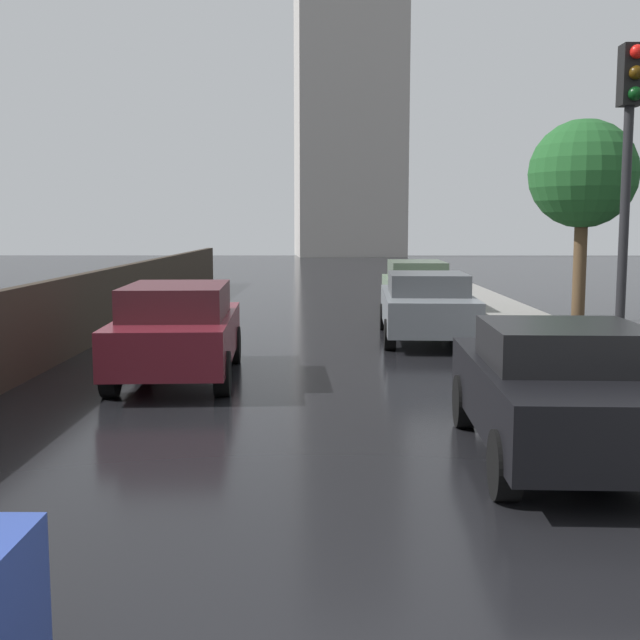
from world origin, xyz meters
name	(u,v)px	position (x,y,z in m)	size (l,w,h in m)	color
car_grey_near_kerb	(426,305)	(2.58, 13.92, 0.74)	(2.00, 4.64, 1.42)	slate
car_black_far_ahead	(561,390)	(2.90, 5.27, 0.73)	(1.94, 3.93, 1.42)	black
car_green_behind_camera	(416,286)	(2.94, 18.99, 0.76)	(1.78, 4.48, 1.43)	slate
car_maroon_far_lane	(178,329)	(-1.87, 9.60, 0.79)	(1.98, 4.22, 1.50)	maroon
traffic_light	(628,158)	(4.26, 7.40, 3.25)	(0.26, 0.39, 4.51)	black
street_tree_near	(583,175)	(6.82, 17.20, 3.64)	(2.67, 2.67, 5.01)	#4C3823
distant_tower	(349,59)	(2.20, 59.54, 14.92)	(8.66, 7.61, 32.85)	#9E9993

